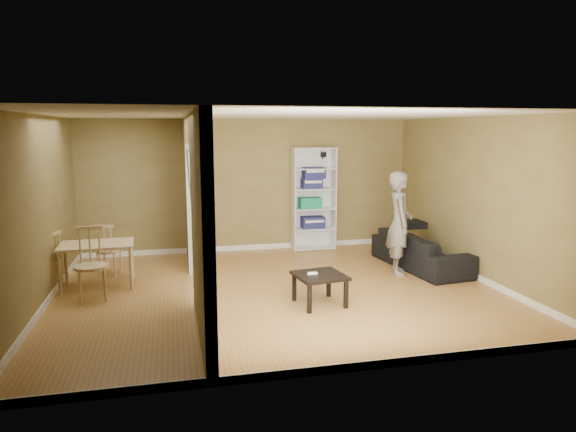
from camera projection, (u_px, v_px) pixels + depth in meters
The scene contains 16 objects.
room_shell at pixel (278, 205), 7.51m from camera, with size 6.50×6.50×6.50m.
partition at pixel (195, 208), 7.24m from camera, with size 0.22×5.50×2.60m, color olive, non-canonical shape.
wall_speaker at pixel (323, 155), 10.33m from camera, with size 0.10×0.10×0.10m, color black.
sofa at pixel (421, 245), 8.96m from camera, with size 0.89×2.08×0.79m, color black.
person at pixel (400, 214), 8.50m from camera, with size 0.57×0.74×2.02m, color slate.
bookshelf at pixel (313, 198), 10.34m from camera, with size 0.86×0.38×2.05m.
paper_box_navy_a at pixel (313, 222), 10.37m from camera, with size 0.45×0.29×0.23m, color navy.
paper_box_teal at pixel (310, 203), 10.29m from camera, with size 0.43×0.28×0.22m, color #188E6A.
paper_box_navy_b at pixel (312, 183), 10.23m from camera, with size 0.40×0.26×0.20m, color navy.
paper_box_navy_c at pixel (314, 172), 10.20m from camera, with size 0.43×0.28×0.22m, color navy.
coffee_table at pixel (320, 279), 7.06m from camera, with size 0.65×0.65×0.43m.
game_controller at pixel (312, 273), 7.04m from camera, with size 0.14×0.04×0.03m, color white.
dining_table at pixel (97, 248), 7.84m from camera, with size 1.09×0.72×0.68m.
chair_left at pixel (47, 260), 7.77m from camera, with size 0.40×0.40×0.88m, color tan, non-canonical shape.
chair_near at pixel (91, 264), 7.22m from camera, with size 0.48×0.48×1.04m, color #D9B283, non-canonical shape.
chair_far at pixel (109, 249), 8.48m from camera, with size 0.41×0.41×0.88m, color tan, non-canonical shape.
Camera 1 is at (-1.51, -7.28, 2.39)m, focal length 32.00 mm.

